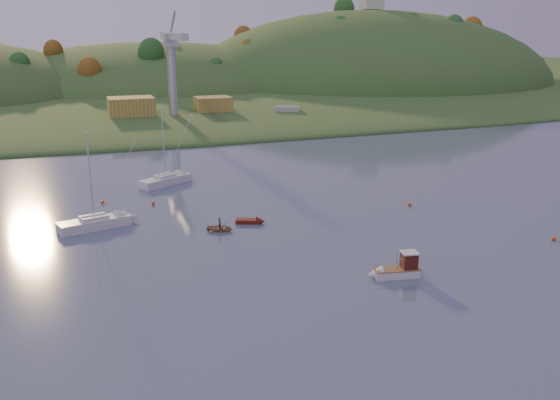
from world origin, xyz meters
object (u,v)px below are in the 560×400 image
object	(u,v)px
fishing_boat	(393,270)
sailboat_near	(94,222)
sailboat_far	(165,180)
red_tender	(254,221)
canoe	(220,228)

from	to	relation	value
fishing_boat	sailboat_near	size ratio (longest dim) A/B	0.46
sailboat_far	red_tender	world-z (taller)	sailboat_far
red_tender	canoe	bearing A→B (deg)	-140.37
fishing_boat	canoe	bearing A→B (deg)	-47.48
fishing_boat	sailboat_near	bearing A→B (deg)	-34.00
canoe	fishing_boat	bearing A→B (deg)	-120.65
fishing_boat	sailboat_far	bearing A→B (deg)	-61.54
fishing_boat	sailboat_far	world-z (taller)	sailboat_far
canoe	red_tender	bearing A→B (deg)	-45.84
sailboat_near	fishing_boat	bearing A→B (deg)	-58.72
fishing_boat	canoe	world-z (taller)	fishing_boat
sailboat_near	sailboat_far	world-z (taller)	sailboat_near
sailboat_far	sailboat_near	bearing A→B (deg)	-152.04
sailboat_far	red_tender	size ratio (longest dim) A/B	3.11
sailboat_near	canoe	size ratio (longest dim) A/B	3.73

